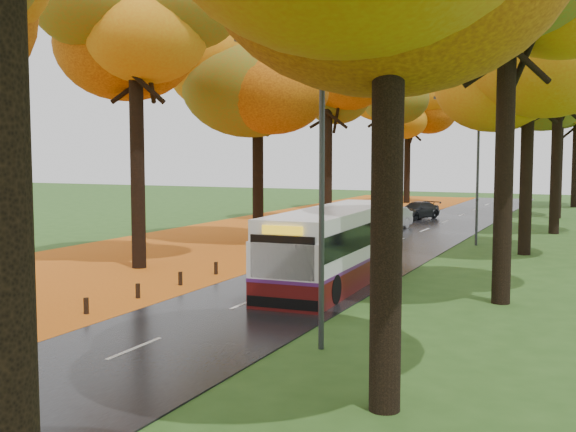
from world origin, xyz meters
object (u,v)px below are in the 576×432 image
Objects in this scene: streetlamp_mid at (473,156)px; car_silver at (388,218)px; bus at (336,244)px; car_dark at (417,210)px; car_white at (368,225)px; streetlamp_far at (523,154)px; streetlamp_near at (312,160)px.

streetlamp_mid is 8.91m from car_silver.
car_silver is at bearing 139.72° from streetlamp_mid.
car_dark is at bearing 95.66° from bus.
streetlamp_mid reaches higher than car_white.
bus reaches higher than car_dark.
bus is at bearing -100.60° from streetlamp_mid.
car_silver reaches higher than car_dark.
car_white is 3.83m from car_silver.
car_silver is (0.06, 3.83, 0.06)m from car_white.
streetlamp_far reaches higher than car_dark.
car_white is at bearing -82.67° from car_silver.
bus is 27.08m from car_dark.
car_white is 0.92× the size of car_dark.
streetlamp_far is 1.88× the size of car_dark.
car_dark is at bearing 115.39° from streetlamp_mid.
streetlamp_near is at bearing -75.66° from bus.
streetlamp_mid is at bearing 90.00° from streetlamp_near.
streetlamp_mid reaches higher than car_silver.
streetlamp_near is at bearing -71.81° from car_white.
bus is 15.33m from car_white.
car_white is (-6.16, 23.34, -4.01)m from streetlamp_near.
bus is (-2.53, -35.54, -3.22)m from streetlamp_far.
car_white is 11.93m from car_dark.
streetlamp_near reaches higher than car_white.
car_silver is at bearing 102.64° from streetlamp_near.
bus reaches higher than car_silver.
streetlamp_near reaches higher than bus.
streetlamp_far is (0.00, 22.00, 0.00)m from streetlamp_mid.
car_silver is 8.11m from car_dark.
streetlamp_mid is at bearing -32.01° from car_silver.
streetlamp_mid is at bearing -8.84° from car_white.
streetlamp_near is 1.00× the size of streetlamp_far.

